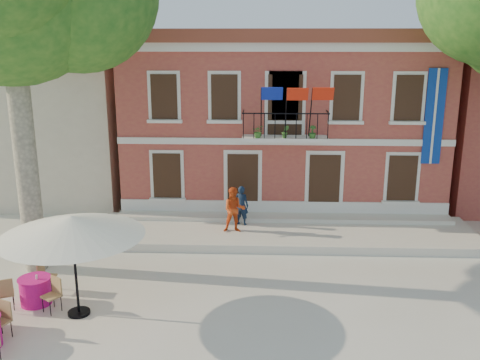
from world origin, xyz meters
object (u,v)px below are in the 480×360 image
object	(u,v)px
patio_umbrella	(72,226)
cafe_table_3	(35,289)
pedestrian_navy	(241,205)
pedestrian_orange	(234,210)

from	to	relation	value
patio_umbrella	cafe_table_3	bearing A→B (deg)	159.22
patio_umbrella	pedestrian_navy	size ratio (longest dim) A/B	2.46
pedestrian_navy	pedestrian_orange	world-z (taller)	pedestrian_orange
pedestrian_navy	pedestrian_orange	distance (m)	0.82
patio_umbrella	cafe_table_3	distance (m)	2.54
cafe_table_3	patio_umbrella	bearing A→B (deg)	-20.78
patio_umbrella	pedestrian_navy	distance (m)	7.79
pedestrian_navy	pedestrian_orange	bearing A→B (deg)	93.10
pedestrian_navy	cafe_table_3	size ratio (longest dim) A/B	0.81
patio_umbrella	pedestrian_orange	xyz separation A→B (m)	(3.89, 5.67, -1.36)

